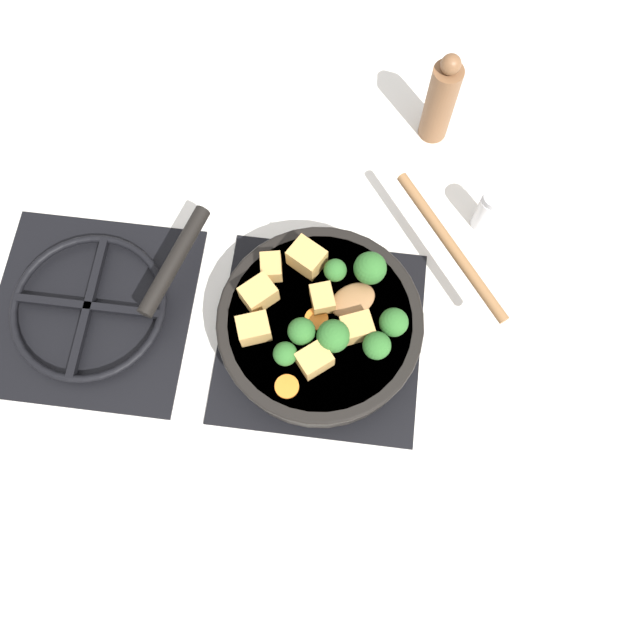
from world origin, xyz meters
TOP-DOWN VIEW (x-y plane):
  - ground_plane at (0.00, 0.00)m, footprint 2.40×2.40m
  - front_burner_grate at (0.00, 0.00)m, footprint 0.31×0.31m
  - rear_burner_grate at (0.00, 0.36)m, footprint 0.31×0.31m
  - skillet_pan at (0.00, 0.00)m, footprint 0.31×0.41m
  - wooden_spoon at (0.09, -0.12)m, footprint 0.25×0.26m
  - tofu_cube_center_large at (0.02, 0.09)m, footprint 0.06×0.06m
  - tofu_cube_near_handle at (0.07, 0.08)m, footprint 0.04×0.04m
  - tofu_cube_east_chunk at (-0.06, 0.00)m, footprint 0.05×0.06m
  - tofu_cube_west_chunk at (0.03, 0.00)m, footprint 0.05×0.04m
  - tofu_cube_back_piece at (-0.01, -0.05)m, footprint 0.05×0.05m
  - tofu_cube_front_piece at (-0.03, 0.09)m, footprint 0.05×0.05m
  - tofu_cube_mid_small at (0.09, 0.03)m, footprint 0.06×0.06m
  - broccoli_floret_near_spoon at (-0.03, -0.02)m, footprint 0.05×0.05m
  - broccoli_floret_center_top at (-0.06, 0.04)m, footprint 0.03×0.03m
  - broccoli_floret_east_rim at (-0.03, 0.02)m, footprint 0.04×0.04m
  - broccoli_floret_west_rim at (0.00, -0.10)m, footprint 0.04×0.04m
  - broccoli_floret_north_edge at (0.07, -0.01)m, footprint 0.03×0.03m
  - broccoli_floret_south_cluster at (0.08, -0.06)m, footprint 0.05×0.05m
  - broccoli_floret_mid_floret at (-0.04, -0.08)m, footprint 0.04×0.04m
  - carrot_slice_orange_thin at (-0.00, 0.01)m, footprint 0.03×0.03m
  - carrot_slice_near_center at (-0.10, 0.03)m, footprint 0.03×0.03m
  - pepper_mill at (0.39, -0.15)m, footprint 0.05×0.05m
  - salt_shaker at (0.23, -0.24)m, footprint 0.04×0.04m

SIDE VIEW (x-z plane):
  - ground_plane at x=0.00m, z-range 0.00..0.00m
  - front_burner_grate at x=0.00m, z-range 0.00..0.03m
  - rear_burner_grate at x=0.00m, z-range 0.00..0.03m
  - salt_shaker at x=0.23m, z-range 0.00..0.09m
  - skillet_pan at x=0.00m, z-range 0.03..0.09m
  - pepper_mill at x=0.39m, z-range -0.01..0.17m
  - carrot_slice_orange_thin at x=0.00m, z-range 0.08..0.09m
  - carrot_slice_near_center at x=-0.10m, z-range 0.08..0.09m
  - wooden_spoon at x=0.09m, z-range 0.08..0.10m
  - tofu_cube_near_handle at x=0.07m, z-range 0.08..0.11m
  - tofu_cube_west_chunk at x=0.03m, z-range 0.08..0.11m
  - tofu_cube_back_piece at x=-0.01m, z-range 0.08..0.12m
  - tofu_cube_east_chunk at x=-0.06m, z-range 0.08..0.12m
  - tofu_cube_front_piece at x=-0.03m, z-range 0.08..0.12m
  - tofu_cube_center_large at x=0.02m, z-range 0.08..0.12m
  - tofu_cube_mid_small at x=0.09m, z-range 0.08..0.12m
  - broccoli_floret_north_edge at x=0.07m, z-range 0.09..0.13m
  - broccoli_floret_center_top at x=-0.06m, z-range 0.09..0.13m
  - broccoli_floret_east_rim at x=-0.03m, z-range 0.09..0.13m
  - broccoli_floret_mid_floret at x=-0.04m, z-range 0.09..0.13m
  - broccoli_floret_west_rim at x=0.00m, z-range 0.09..0.13m
  - broccoli_floret_near_spoon at x=-0.03m, z-range 0.09..0.14m
  - broccoli_floret_south_cluster at x=0.08m, z-range 0.09..0.14m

